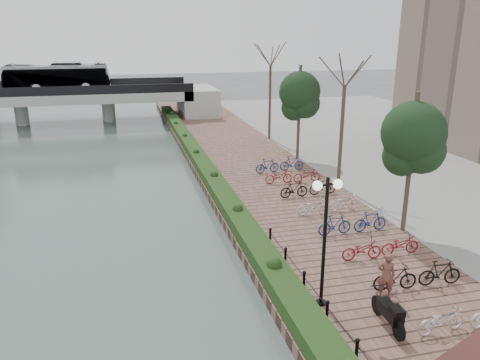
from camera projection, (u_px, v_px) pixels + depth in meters
name	position (u px, v px, depth m)	size (l,w,h in m)	color
promenade	(268.00, 187.00, 29.20)	(8.00, 75.00, 0.50)	brown
hedge	(207.00, 171.00, 30.55)	(1.10, 56.00, 0.60)	#1B3714
chain_fence	(341.00, 331.00, 14.07)	(0.10, 14.10, 0.70)	black
lamppost	(326.00, 214.00, 15.13)	(1.02, 0.32, 4.56)	black
motorcycle	(388.00, 311.00, 14.73)	(0.54, 1.73, 1.08)	black
pedestrian	(386.00, 275.00, 16.28)	(0.62, 0.41, 1.70)	brown
bicycle_parking	(340.00, 214.00, 22.92)	(2.40, 19.89, 1.00)	silver
street_trees	(369.00, 147.00, 24.65)	(3.20, 37.12, 6.80)	#382821
bridge	(27.00, 93.00, 49.48)	(36.00, 10.77, 6.50)	#B0B0AA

